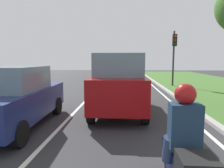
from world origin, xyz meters
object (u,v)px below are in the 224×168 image
at_px(rider_person, 184,125).
at_px(traffic_light_near_right, 174,49).
at_px(car_sedan_left_lane, 15,97).
at_px(car_suv_ahead, 119,83).

bearing_deg(rider_person, traffic_light_near_right, 77.65).
distance_m(car_sedan_left_lane, traffic_light_near_right, 12.52).
bearing_deg(traffic_light_near_right, car_sedan_left_lane, -125.56).
height_order(car_sedan_left_lane, traffic_light_near_right, traffic_light_near_right).
distance_m(car_sedan_left_lane, rider_person, 5.19).
distance_m(rider_person, traffic_light_near_right, 13.66).
relative_size(rider_person, traffic_light_near_right, 0.27).
bearing_deg(car_sedan_left_lane, rider_person, -39.28).
bearing_deg(car_sedan_left_lane, traffic_light_near_right, 52.55).
bearing_deg(rider_person, car_suv_ahead, 101.71).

